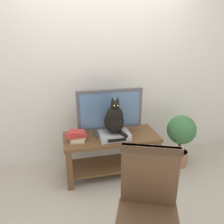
% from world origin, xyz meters
% --- Properties ---
extents(ground_plane, '(12.00, 12.00, 0.00)m').
position_xyz_m(ground_plane, '(0.00, 0.00, 0.00)').
color(ground_plane, '#ADA393').
extents(back_wall, '(7.00, 0.12, 2.80)m').
position_xyz_m(back_wall, '(0.00, 0.96, 1.40)').
color(back_wall, silver).
rests_on(back_wall, ground).
extents(tv_stand, '(1.19, 0.51, 0.55)m').
position_xyz_m(tv_stand, '(0.02, 0.46, 0.38)').
color(tv_stand, brown).
rests_on(tv_stand, ground).
extents(tv, '(0.81, 0.20, 0.58)m').
position_xyz_m(tv, '(0.02, 0.53, 0.85)').
color(tv, '#4C4C51').
rests_on(tv, tv_stand).
extents(media_box, '(0.37, 0.30, 0.08)m').
position_xyz_m(media_box, '(0.04, 0.39, 0.59)').
color(media_box, '#ADADB2').
rests_on(media_box, tv_stand).
extents(cat, '(0.24, 0.34, 0.45)m').
position_xyz_m(cat, '(0.05, 0.38, 0.80)').
color(cat, black).
rests_on(cat, media_box).
extents(wooden_chair, '(0.60, 0.60, 0.99)m').
position_xyz_m(wooden_chair, '(0.03, -0.76, 0.56)').
color(wooden_chair, '#513823').
rests_on(wooden_chair, ground).
extents(book_stack, '(0.24, 0.18, 0.13)m').
position_xyz_m(book_stack, '(-0.40, 0.41, 0.62)').
color(book_stack, beige).
rests_on(book_stack, tv_stand).
extents(potted_plant, '(0.39, 0.39, 0.73)m').
position_xyz_m(potted_plant, '(0.99, 0.45, 0.46)').
color(potted_plant, '#9E6B4C').
rests_on(potted_plant, ground).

